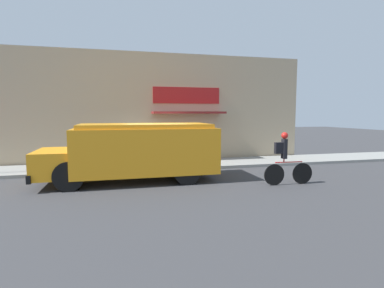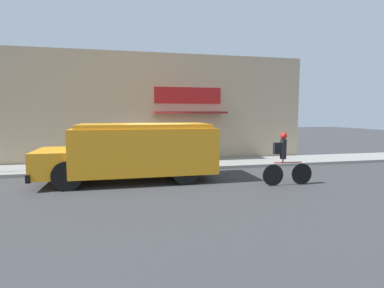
# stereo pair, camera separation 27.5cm
# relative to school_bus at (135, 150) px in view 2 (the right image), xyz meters

# --- Properties ---
(ground_plane) EXTENTS (70.00, 70.00, 0.00)m
(ground_plane) POSITION_rel_school_bus_xyz_m (0.91, 1.41, -1.05)
(ground_plane) COLOR #38383A
(sidewalk) EXTENTS (28.00, 2.25, 0.13)m
(sidewalk) POSITION_rel_school_bus_xyz_m (0.91, 2.54, -0.99)
(sidewalk) COLOR gray
(sidewalk) RESTS_ON ground_plane
(storefront) EXTENTS (15.15, 1.08, 5.10)m
(storefront) POSITION_rel_school_bus_xyz_m (0.96, 3.83, 1.50)
(storefront) COLOR tan
(storefront) RESTS_ON ground_plane
(school_bus) EXTENTS (5.82, 2.60, 1.95)m
(school_bus) POSITION_rel_school_bus_xyz_m (0.00, 0.00, 0.00)
(school_bus) COLOR orange
(school_bus) RESTS_ON ground_plane
(cyclist) EXTENTS (1.69, 0.21, 1.71)m
(cyclist) POSITION_rel_school_bus_xyz_m (4.62, -1.71, -0.23)
(cyclist) COLOR black
(cyclist) RESTS_ON ground_plane
(trash_bin) EXTENTS (0.60, 0.60, 0.96)m
(trash_bin) POSITION_rel_school_bus_xyz_m (-0.07, 2.46, -0.45)
(trash_bin) COLOR slate
(trash_bin) RESTS_ON sidewalk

